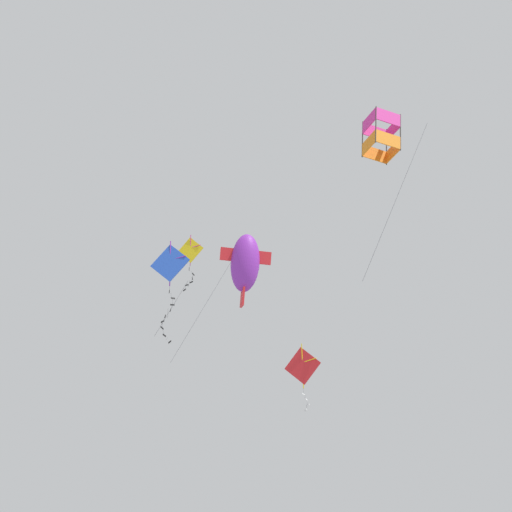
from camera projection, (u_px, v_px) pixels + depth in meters
kite_diamond_near_left at (170, 265)px, 33.39m from camera, size 1.52×0.84×4.85m
kite_fish_near_right at (245, 263)px, 29.51m from camera, size 1.84×1.90×2.68m
kite_diamond_upper_right at (303, 366)px, 33.86m from camera, size 1.32×0.97×2.69m
kite_diamond_mid_left at (191, 253)px, 37.61m from camera, size 2.49×1.90×7.72m
kite_box_highest at (381, 136)px, 32.64m from camera, size 3.02×2.45×9.37m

